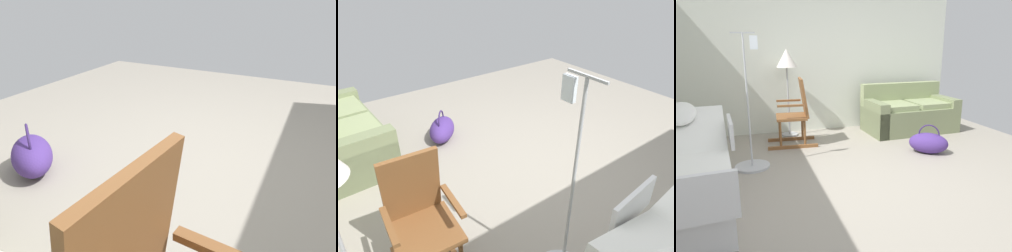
{
  "view_description": "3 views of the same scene",
  "coord_description": "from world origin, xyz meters",
  "views": [
    {
      "loc": [
        -0.75,
        2.25,
        1.42
      ],
      "look_at": [
        0.07,
        0.62,
        0.61
      ],
      "focal_mm": 33.1,
      "sensor_mm": 36.0,
      "label": 1
    },
    {
      "loc": [
        -2.23,
        2.25,
        2.26
      ],
      "look_at": [
        0.13,
        0.5,
        0.63
      ],
      "focal_mm": 33.15,
      "sensor_mm": 36.0,
      "label": 2
    },
    {
      "loc": [
        -1.22,
        -3.05,
        1.55
      ],
      "look_at": [
        -0.13,
        0.4,
        0.61
      ],
      "focal_mm": 33.59,
      "sensor_mm": 36.0,
      "label": 3
    }
  ],
  "objects": [
    {
      "name": "duffel_bag",
      "position": [
        1.27,
        0.75,
        0.15
      ],
      "size": [
        0.64,
        0.59,
        0.43
      ],
      "color": "#472D7A",
      "rests_on": "ground"
    },
    {
      "name": "ground_plane",
      "position": [
        0.0,
        0.0,
        0.0
      ],
      "size": [
        6.36,
        6.36,
        0.0
      ],
      "primitive_type": "plane",
      "color": "gray"
    }
  ]
}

